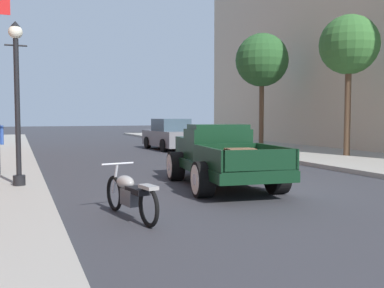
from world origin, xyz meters
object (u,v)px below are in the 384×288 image
(motorcycle_parked, at_px, (130,193))
(street_tree_second, at_px, (262,61))
(car_background_grey, at_px, (170,135))
(street_lamp_near, at_px, (17,91))
(street_tree_nearest, at_px, (349,46))
(hotrod_truck_dark_green, at_px, (219,156))

(motorcycle_parked, xyz_separation_m, street_tree_second, (10.65, 13.45, 4.37))
(motorcycle_parked, relative_size, car_background_grey, 0.48)
(street_lamp_near, bearing_deg, motorcycle_parked, -63.80)
(street_tree_nearest, bearing_deg, car_background_grey, 124.97)
(hotrod_truck_dark_green, height_order, street_tree_second, street_tree_second)
(motorcycle_parked, distance_m, street_tree_nearest, 13.75)
(hotrod_truck_dark_green, relative_size, car_background_grey, 1.16)
(car_background_grey, relative_size, street_tree_nearest, 0.75)
(motorcycle_parked, distance_m, street_tree_second, 17.70)
(street_lamp_near, distance_m, street_tree_nearest, 13.44)
(street_tree_nearest, relative_size, street_tree_second, 0.95)
(street_tree_nearest, bearing_deg, street_tree_second, 93.02)
(motorcycle_parked, height_order, street_tree_nearest, street_tree_nearest)
(street_lamp_near, relative_size, street_tree_second, 0.63)
(car_background_grey, height_order, street_lamp_near, street_lamp_near)
(street_lamp_near, relative_size, street_tree_nearest, 0.66)
(street_tree_nearest, xyz_separation_m, street_tree_second, (-0.34, 6.36, 0.12))
(motorcycle_parked, relative_size, street_tree_second, 0.34)
(hotrod_truck_dark_green, relative_size, street_tree_second, 0.83)
(street_tree_nearest, bearing_deg, motorcycle_parked, -147.15)
(car_background_grey, relative_size, street_lamp_near, 1.13)
(hotrod_truck_dark_green, xyz_separation_m, motorcycle_parked, (-3.05, -2.83, -0.31))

